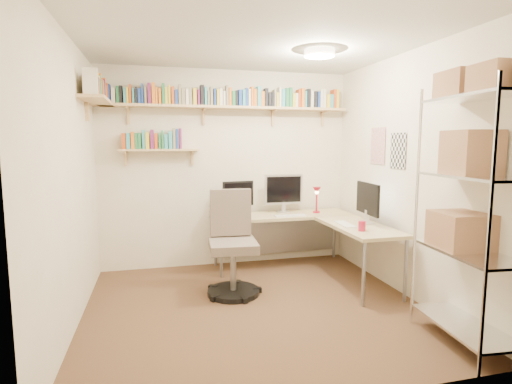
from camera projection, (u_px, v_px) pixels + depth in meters
ground at (256, 307)px, 3.87m from camera, size 3.20×3.20×0.00m
room_shell at (256, 147)px, 3.68m from camera, size 3.24×3.04×2.52m
wall_shelves at (198, 106)px, 4.78m from camera, size 3.12×1.09×0.80m
corner_desk at (292, 218)px, 4.87m from camera, size 1.82×1.73×1.18m
office_chair at (232, 250)px, 4.20m from camera, size 0.57×0.58×1.09m
wire_rack at (471, 170)px, 3.03m from camera, size 0.50×0.91×2.14m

